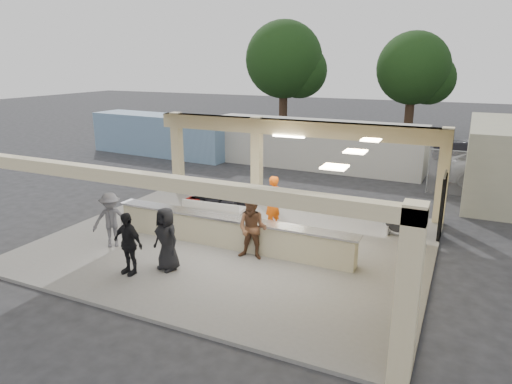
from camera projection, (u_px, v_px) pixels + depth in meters
The scene contains 16 objects.
ground at pixel (237, 244), 14.92m from camera, with size 120.00×120.00×0.00m, color #262629.
pavilion at pixel (252, 200), 15.04m from camera, with size 12.01×10.00×3.55m.
baggage_counter at pixel (230, 232), 14.32m from camera, with size 8.20×0.58×0.98m.
luggage_cart at pixel (217, 200), 16.79m from camera, with size 2.32×1.54×1.30m.
drum_fan at pixel (399, 219), 15.23m from camera, with size 0.99×0.53×1.06m.
baggage_handler at pixel (272, 203), 15.72m from camera, with size 0.69×0.38×1.90m, color #FF5E0D.
passenger_a at pixel (252, 229), 13.34m from camera, with size 0.91×0.40×1.87m, color brown.
passenger_b at pixel (128, 243), 12.41m from camera, with size 1.03×0.38×1.76m, color black.
passenger_c at pixel (111, 220), 14.24m from camera, with size 1.14×0.40×1.76m, color #545359.
passenger_d at pixel (167, 239), 12.66m from camera, with size 0.89×0.36×1.81m, color black.
car_white_a at pixel (499, 169), 22.05m from camera, with size 2.43×5.12×1.46m, color silver.
car_dark at pixel (476, 155), 25.19m from camera, with size 1.52×4.32×1.44m, color black.
container_white at pixel (314, 144), 25.35m from camera, with size 11.95×2.39×2.59m, color #BABAB5.
container_blue at pixel (162, 135), 28.86m from camera, with size 9.60×2.31×2.50m, color #779EBF.
tree_left at pixel (288, 63), 37.52m from camera, with size 6.60×6.30×9.00m.
tree_mid at pixel (418, 71), 35.37m from camera, with size 6.00×5.60×8.00m.
Camera 1 is at (6.43, -12.30, 5.77)m, focal length 32.00 mm.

